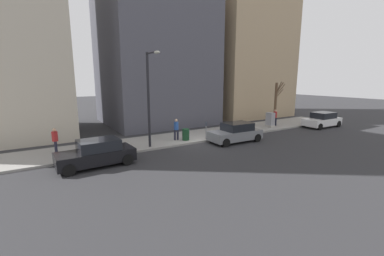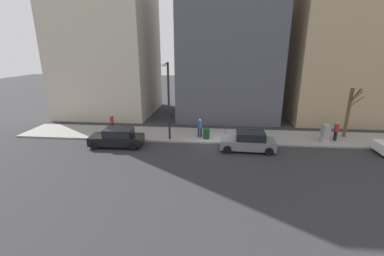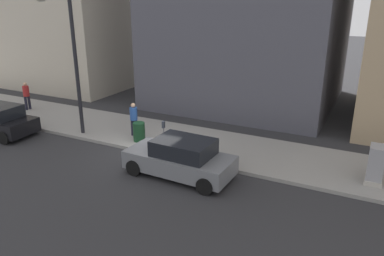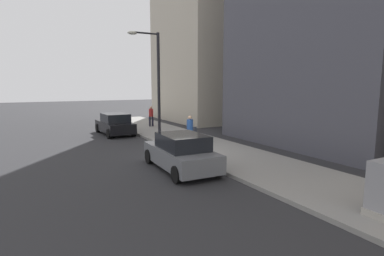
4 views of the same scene
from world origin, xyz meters
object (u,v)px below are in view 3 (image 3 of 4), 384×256
object	(u,v)px
trash_bin	(139,132)
pedestrian_midblock	(134,118)
utility_box	(376,165)
parked_car_grey	(180,158)
streetlamp	(71,56)
pedestrian_far_corner	(26,94)
parking_meter	(164,133)

from	to	relation	value
trash_bin	pedestrian_midblock	distance (m)	0.89
utility_box	pedestrian_midblock	bearing A→B (deg)	89.70
parked_car_grey	streetlamp	xyz separation A→B (m)	(1.44, 6.52, 3.28)
trash_bin	pedestrian_far_corner	size ratio (longest dim) A/B	0.54
parking_meter	utility_box	bearing A→B (deg)	-84.24
parked_car_grey	parking_meter	distance (m)	2.36
parking_meter	streetlamp	distance (m)	5.68
utility_box	streetlamp	bearing A→B (deg)	94.40
pedestrian_midblock	streetlamp	bearing A→B (deg)	-147.39
parking_meter	pedestrian_midblock	bearing A→B (deg)	67.86
trash_bin	pedestrian_far_corner	distance (m)	9.08
trash_bin	pedestrian_midblock	bearing A→B (deg)	52.64
trash_bin	pedestrian_far_corner	xyz separation A→B (m)	(1.30, 8.98, 0.49)
parked_car_grey	streetlamp	distance (m)	7.44
trash_bin	parked_car_grey	bearing A→B (deg)	-121.61
parked_car_grey	parking_meter	bearing A→B (deg)	48.76
streetlamp	parked_car_grey	bearing A→B (deg)	-102.46
trash_bin	streetlamp	bearing A→B (deg)	101.00
utility_box	trash_bin	bearing A→B (deg)	92.28
pedestrian_far_corner	parking_meter	bearing A→B (deg)	-99.82
parked_car_grey	pedestrian_midblock	xyz separation A→B (m)	(2.51, 3.94, 0.35)
parking_meter	trash_bin	size ratio (longest dim) A/B	1.50
utility_box	streetlamp	distance (m)	13.64
parked_car_grey	pedestrian_midblock	size ratio (longest dim) A/B	2.56
trash_bin	utility_box	bearing A→B (deg)	-87.72
streetlamp	pedestrian_far_corner	size ratio (longest dim) A/B	3.92
parking_meter	trash_bin	world-z (taller)	parking_meter
parked_car_grey	pedestrian_midblock	bearing A→B (deg)	59.38
parking_meter	streetlamp	bearing A→B (deg)	91.99
parked_car_grey	streetlamp	size ratio (longest dim) A/B	0.66
parking_meter	utility_box	world-z (taller)	utility_box
parking_meter	trash_bin	xyz separation A→B (m)	(0.45, 1.63, -0.38)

